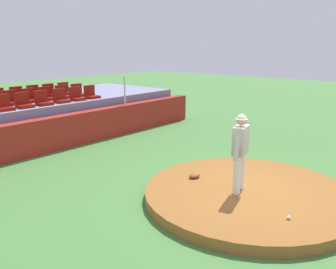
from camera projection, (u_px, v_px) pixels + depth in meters
The scene contains 23 objects.
ground_plane at pixel (248, 199), 8.04m from camera, with size 60.00×60.00×0.00m, color #477D3A.
pitchers_mound at pixel (248, 194), 8.01m from camera, with size 4.68×4.68×0.23m, color #925B28.
pitcher at pixel (240, 147), 7.67m from camera, with size 0.80×0.37×1.77m.
baseball at pixel (289, 217), 6.61m from camera, with size 0.07×0.07×0.07m, color white.
fielding_glove at pixel (194, 176), 8.68m from camera, with size 0.30×0.20×0.11m, color brown.
brick_barrier at pixel (70, 130), 12.15m from camera, with size 12.56×0.40×1.12m, color #A4261D.
fence_post_right at pixel (125, 91), 13.81m from camera, with size 0.06×0.06×1.11m, color silver.
bleacher_platform at pixel (30, 117), 13.76m from camera, with size 11.90×4.40×1.39m, color gray.
stadium_chair_0 at pixel (4, 105), 11.22m from camera, with size 0.48×0.44×0.50m.
stadium_chair_1 at pixel (24, 103), 11.73m from camera, with size 0.48×0.44×0.50m.
stadium_chair_2 at pixel (43, 101), 12.23m from camera, with size 0.48×0.44×0.50m.
stadium_chair_3 at pixel (61, 98), 12.79m from camera, with size 0.48×0.44×0.50m.
stadium_chair_4 at pixel (77, 96), 13.30m from camera, with size 0.48×0.44×0.50m.
stadium_chair_5 at pixel (91, 94), 13.82m from camera, with size 0.48×0.44×0.50m.
stadium_chair_7 at pixel (11, 100), 12.27m from camera, with size 0.48×0.44×0.50m.
stadium_chair_8 at pixel (30, 98), 12.82m from camera, with size 0.48×0.44×0.50m.
stadium_chair_9 at pixel (46, 96), 13.33m from camera, with size 0.48×0.44×0.50m.
stadium_chair_10 at pixel (63, 94), 13.85m from camera, with size 0.48×0.44×0.50m.
stadium_chair_11 at pixel (78, 92), 14.38m from camera, with size 0.48×0.44×0.50m.
stadium_chair_14 at pixel (18, 96), 13.40m from camera, with size 0.48×0.44×0.50m.
stadium_chair_15 at pixel (34, 94), 13.88m from camera, with size 0.48×0.44×0.50m.
stadium_chair_16 at pixel (50, 92), 14.38m from camera, with size 0.48×0.44×0.50m.
stadium_chair_17 at pixel (65, 91), 14.90m from camera, with size 0.48×0.44×0.50m.
Camera 1 is at (-6.85, -3.41, 3.38)m, focal length 37.85 mm.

